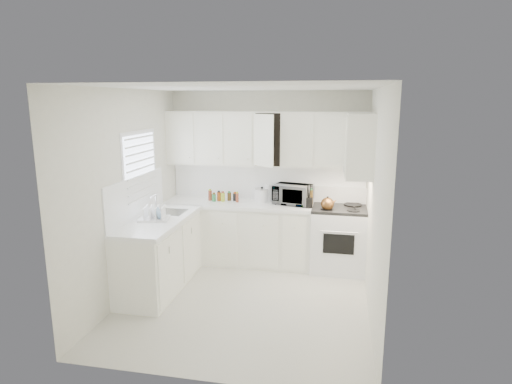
% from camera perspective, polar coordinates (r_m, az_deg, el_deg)
% --- Properties ---
extents(floor, '(3.20, 3.20, 0.00)m').
position_cam_1_polar(floor, '(5.55, -1.44, -14.25)').
color(floor, silver).
rests_on(floor, ground).
extents(ceiling, '(3.20, 3.20, 0.00)m').
position_cam_1_polar(ceiling, '(4.98, -1.61, 13.67)').
color(ceiling, white).
rests_on(ceiling, ground).
extents(wall_back, '(3.00, 0.00, 3.00)m').
position_cam_1_polar(wall_back, '(6.65, 1.50, 2.01)').
color(wall_back, white).
rests_on(wall_back, ground).
extents(wall_front, '(3.00, 0.00, 3.00)m').
position_cam_1_polar(wall_front, '(3.62, -7.11, -6.71)').
color(wall_front, white).
rests_on(wall_front, ground).
extents(wall_left, '(0.00, 3.20, 3.20)m').
position_cam_1_polar(wall_left, '(5.63, -16.60, -0.35)').
color(wall_left, white).
rests_on(wall_left, ground).
extents(wall_right, '(0.00, 3.20, 3.20)m').
position_cam_1_polar(wall_right, '(5.01, 15.48, -1.78)').
color(wall_right, white).
rests_on(wall_right, ground).
extents(window_blinds, '(0.06, 0.96, 1.06)m').
position_cam_1_polar(window_blinds, '(5.88, -15.00, 2.75)').
color(window_blinds, white).
rests_on(window_blinds, wall_left).
extents(lower_cabinets_back, '(2.22, 0.60, 0.90)m').
position_cam_1_polar(lower_cabinets_back, '(6.64, -2.31, -5.56)').
color(lower_cabinets_back, white).
rests_on(lower_cabinets_back, floor).
extents(lower_cabinets_left, '(0.60, 1.60, 0.90)m').
position_cam_1_polar(lower_cabinets_left, '(5.90, -12.59, -8.14)').
color(lower_cabinets_left, white).
rests_on(lower_cabinets_left, floor).
extents(countertop_back, '(2.24, 0.64, 0.05)m').
position_cam_1_polar(countertop_back, '(6.50, -2.37, -1.59)').
color(countertop_back, white).
rests_on(countertop_back, lower_cabinets_back).
extents(countertop_left, '(0.64, 1.62, 0.05)m').
position_cam_1_polar(countertop_left, '(5.76, -12.72, -3.71)').
color(countertop_left, white).
rests_on(countertop_left, lower_cabinets_left).
extents(backsplash_back, '(2.98, 0.02, 0.55)m').
position_cam_1_polar(backsplash_back, '(6.65, 1.49, 1.36)').
color(backsplash_back, white).
rests_on(backsplash_back, wall_back).
extents(backsplash_left, '(0.02, 1.60, 0.55)m').
position_cam_1_polar(backsplash_left, '(5.81, -15.56, -0.66)').
color(backsplash_left, white).
rests_on(backsplash_left, wall_left).
extents(upper_cabinets_back, '(3.00, 0.33, 0.80)m').
position_cam_1_polar(upper_cabinets_back, '(6.46, 1.27, 3.51)').
color(upper_cabinets_back, white).
rests_on(upper_cabinets_back, wall_back).
extents(upper_cabinets_right, '(0.33, 0.90, 0.80)m').
position_cam_1_polar(upper_cabinets_right, '(5.76, 13.39, 2.14)').
color(upper_cabinets_right, white).
rests_on(upper_cabinets_right, wall_right).
extents(sink, '(0.42, 0.38, 0.30)m').
position_cam_1_polar(sink, '(6.03, -11.45, -1.51)').
color(sink, gray).
rests_on(sink, countertop_left).
extents(stove, '(0.80, 0.66, 1.22)m').
position_cam_1_polar(stove, '(6.39, 10.98, -5.00)').
color(stove, white).
rests_on(stove, floor).
extents(tea_kettle, '(0.24, 0.20, 0.21)m').
position_cam_1_polar(tea_kettle, '(6.13, 9.45, -1.44)').
color(tea_kettle, '#985F29').
rests_on(tea_kettle, stove).
extents(frying_pan, '(0.31, 0.47, 0.04)m').
position_cam_1_polar(frying_pan, '(6.46, 12.72, -1.62)').
color(frying_pan, black).
rests_on(frying_pan, stove).
extents(microwave, '(0.58, 0.40, 0.36)m').
position_cam_1_polar(microwave, '(6.38, 4.85, -0.03)').
color(microwave, gray).
rests_on(microwave, countertop_back).
extents(rice_cooker, '(0.28, 0.28, 0.23)m').
position_cam_1_polar(rice_cooker, '(6.53, 0.80, -0.28)').
color(rice_cooker, white).
rests_on(rice_cooker, countertop_back).
extents(paper_towel, '(0.12, 0.12, 0.27)m').
position_cam_1_polar(paper_towel, '(6.52, 1.67, -0.11)').
color(paper_towel, white).
rests_on(paper_towel, countertop_back).
extents(utensil_crock, '(0.15, 0.15, 0.35)m').
position_cam_1_polar(utensil_crock, '(6.18, 7.04, -0.52)').
color(utensil_crock, black).
rests_on(utensil_crock, countertop_back).
extents(dish_rack, '(0.43, 0.36, 0.21)m').
position_cam_1_polar(dish_rack, '(5.69, -13.39, -2.60)').
color(dish_rack, white).
rests_on(dish_rack, countertop_left).
extents(spice_left_0, '(0.06, 0.06, 0.13)m').
position_cam_1_polar(spice_left_0, '(6.73, -5.93, -0.40)').
color(spice_left_0, brown).
rests_on(spice_left_0, countertop_back).
extents(spice_left_1, '(0.06, 0.06, 0.13)m').
position_cam_1_polar(spice_left_1, '(6.62, -5.53, -0.60)').
color(spice_left_1, '#297D42').
rests_on(spice_left_1, countertop_back).
extents(spice_left_2, '(0.06, 0.06, 0.13)m').
position_cam_1_polar(spice_left_2, '(6.68, -4.70, -0.46)').
color(spice_left_2, '#AF4E17').
rests_on(spice_left_2, countertop_back).
extents(spice_left_3, '(0.06, 0.06, 0.13)m').
position_cam_1_polar(spice_left_3, '(6.58, -4.28, -0.65)').
color(spice_left_3, '#ABC02D').
rests_on(spice_left_3, countertop_back).
extents(spice_left_4, '(0.06, 0.06, 0.13)m').
position_cam_1_polar(spice_left_4, '(6.65, -3.45, -0.51)').
color(spice_left_4, '#533C17').
rests_on(spice_left_4, countertop_back).
extents(spice_left_5, '(0.06, 0.06, 0.13)m').
position_cam_1_polar(spice_left_5, '(6.54, -3.01, -0.71)').
color(spice_left_5, black).
rests_on(spice_left_5, countertop_back).
extents(spice_left_6, '(0.06, 0.06, 0.13)m').
position_cam_1_polar(spice_left_6, '(6.61, -2.19, -0.57)').
color(spice_left_6, brown).
rests_on(spice_left_6, countertop_back).
extents(sauce_right_0, '(0.06, 0.06, 0.19)m').
position_cam_1_polar(sauce_right_0, '(6.49, 6.34, -0.60)').
color(sauce_right_0, '#AF4E17').
rests_on(sauce_right_0, countertop_back).
extents(sauce_right_1, '(0.06, 0.06, 0.19)m').
position_cam_1_polar(sauce_right_1, '(6.43, 6.78, -0.74)').
color(sauce_right_1, '#ABC02D').
rests_on(sauce_right_1, countertop_back).
extents(sauce_right_2, '(0.06, 0.06, 0.19)m').
position_cam_1_polar(sauce_right_2, '(6.48, 7.30, -0.64)').
color(sauce_right_2, '#533C17').
rests_on(sauce_right_2, countertop_back).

